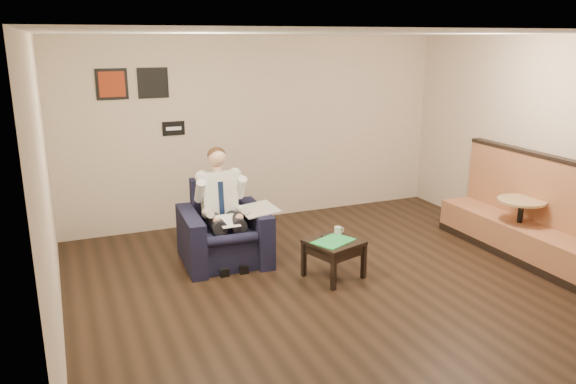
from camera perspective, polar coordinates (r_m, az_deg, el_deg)
name	(u,v)px	position (r m, az deg, el deg)	size (l,w,h in m)	color
ground	(352,293)	(6.41, 6.49, -10.16)	(6.00, 6.00, 0.00)	black
wall_back	(259,130)	(8.63, -3.01, 6.35)	(6.00, 0.02, 2.80)	beige
wall_left	(48,203)	(5.20, -23.24, -1.01)	(0.02, 6.00, 2.80)	beige
wall_right	(565,150)	(7.85, 26.35, 3.86)	(0.02, 6.00, 2.80)	beige
ceiling	(360,33)	(5.79, 7.36, 15.71)	(6.00, 6.00, 0.02)	white
seating_sign	(174,128)	(8.26, -11.55, 6.35)	(0.32, 0.02, 0.20)	black
art_print_left	(112,84)	(8.06, -17.46, 10.41)	(0.42, 0.03, 0.42)	maroon
art_print_right	(153,83)	(8.14, -13.55, 10.72)	(0.42, 0.03, 0.42)	black
armchair	(224,224)	(7.10, -6.55, -3.24)	(1.03, 1.03, 1.00)	black
seated_man	(226,213)	(6.92, -6.33, -2.11)	(0.65, 0.98, 1.37)	silver
lap_papers	(228,221)	(6.84, -6.10, -2.94)	(0.23, 0.33, 0.01)	white
newspaper	(258,209)	(7.04, -3.07, -1.75)	(0.43, 0.54, 0.01)	silver
side_table	(334,259)	(6.70, 4.65, -6.79)	(0.56, 0.56, 0.46)	black
green_folder	(333,241)	(6.58, 4.63, -5.00)	(0.46, 0.33, 0.01)	green
coffee_mug	(338,231)	(6.81, 5.08, -3.93)	(0.08, 0.08, 0.10)	white
smartphone	(327,236)	(6.76, 4.02, -4.44)	(0.14, 0.07, 0.01)	black
banquette	(524,207)	(7.82, 22.90, -1.44)	(0.61, 2.55, 1.31)	#A0613E
cafe_table	(519,227)	(7.91, 22.40, -3.32)	(0.60, 0.60, 0.75)	tan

